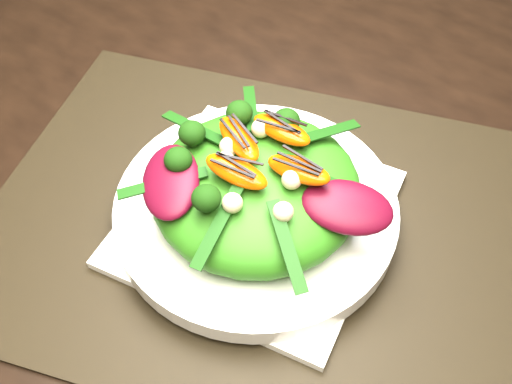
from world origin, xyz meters
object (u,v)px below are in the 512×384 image
Objects in this scene: dining_table at (162,95)px; placemat at (256,221)px; salad_bowl at (256,208)px; lettuce_mound at (256,188)px; plate_base at (256,217)px; orange_segment at (260,128)px.

dining_table is 0.24m from placemat.
lettuce_mound is at bearing 0.00° from salad_bowl.
orange_segment is (-0.02, 0.03, 0.08)m from plate_base.
dining_table is at bearing 157.54° from placemat.
dining_table reaches higher than salad_bowl.
plate_base is (-0.00, 0.00, 0.01)m from placemat.
lettuce_mound is (-0.00, 0.00, 0.05)m from placemat.
plate_base is at bearing 0.00° from salad_bowl.
dining_table is 0.25m from lettuce_mound.
placemat is at bearing 0.00° from salad_bowl.
dining_table reaches higher than plate_base.
placemat is 0.02m from salad_bowl.
lettuce_mound is at bearing 0.00° from plate_base.
dining_table is 27.32× the size of orange_segment.
plate_base is 3.97× the size of orange_segment.
orange_segment reaches higher than lettuce_mound.
lettuce_mound reaches higher than plate_base.
orange_segment is at bearing -16.16° from dining_table.
orange_segment reaches higher than placemat.
orange_segment is at bearing 123.53° from salad_bowl.
plate_base is 0.05m from lettuce_mound.
plate_base is 0.86× the size of salad_bowl.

